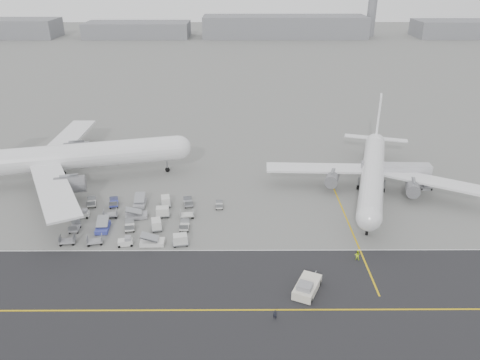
{
  "coord_description": "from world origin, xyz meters",
  "views": [
    {
      "loc": [
        8.22,
        -72.44,
        46.63
      ],
      "look_at": [
        8.63,
        12.0,
        7.25
      ],
      "focal_mm": 35.0,
      "sensor_mm": 36.0,
      "label": 1
    }
  ],
  "objects_px": {
    "pushback_tug": "(307,287)",
    "ground_crew_b": "(357,255)",
    "airliner_b": "(373,171)",
    "ground_crew_a": "(275,315)",
    "control_tower": "(372,11)",
    "airliner_a": "(60,158)",
    "jet_bridge": "(397,171)"
  },
  "relations": [
    {
      "from": "ground_crew_a",
      "to": "jet_bridge",
      "type": "bearing_deg",
      "value": 69.91
    },
    {
      "from": "jet_bridge",
      "to": "control_tower",
      "type": "bearing_deg",
      "value": 78.77
    },
    {
      "from": "ground_crew_b",
      "to": "airliner_b",
      "type": "bearing_deg",
      "value": -92.83
    },
    {
      "from": "ground_crew_a",
      "to": "ground_crew_b",
      "type": "height_order",
      "value": "ground_crew_b"
    },
    {
      "from": "jet_bridge",
      "to": "ground_crew_a",
      "type": "distance_m",
      "value": 52.9
    },
    {
      "from": "airliner_a",
      "to": "ground_crew_a",
      "type": "distance_m",
      "value": 65.92
    },
    {
      "from": "jet_bridge",
      "to": "airliner_a",
      "type": "bearing_deg",
      "value": 178.97
    },
    {
      "from": "control_tower",
      "to": "pushback_tug",
      "type": "bearing_deg",
      "value": -106.22
    },
    {
      "from": "airliner_b",
      "to": "ground_crew_a",
      "type": "distance_m",
      "value": 48.37
    },
    {
      "from": "airliner_a",
      "to": "airliner_b",
      "type": "bearing_deg",
      "value": -107.71
    },
    {
      "from": "control_tower",
      "to": "ground_crew_a",
      "type": "xyz_separation_m",
      "value": [
        -86.5,
        -284.99,
        -15.45
      ]
    },
    {
      "from": "control_tower",
      "to": "airliner_a",
      "type": "relative_size",
      "value": 0.52
    },
    {
      "from": "airliner_a",
      "to": "ground_crew_b",
      "type": "bearing_deg",
      "value": -130.93
    },
    {
      "from": "ground_crew_a",
      "to": "ground_crew_b",
      "type": "relative_size",
      "value": 0.85
    },
    {
      "from": "control_tower",
      "to": "ground_crew_a",
      "type": "relative_size",
      "value": 19.49
    },
    {
      "from": "control_tower",
      "to": "ground_crew_b",
      "type": "xyz_separation_m",
      "value": [
        -71.27,
        -270.11,
        -15.31
      ]
    },
    {
      "from": "airliner_b",
      "to": "jet_bridge",
      "type": "xyz_separation_m",
      "value": [
        5.99,
        1.59,
        -0.62
      ]
    },
    {
      "from": "airliner_a",
      "to": "jet_bridge",
      "type": "bearing_deg",
      "value": -106.18
    },
    {
      "from": "ground_crew_b",
      "to": "control_tower",
      "type": "bearing_deg",
      "value": -88.44
    },
    {
      "from": "jet_bridge",
      "to": "ground_crew_a",
      "type": "height_order",
      "value": "jet_bridge"
    },
    {
      "from": "pushback_tug",
      "to": "ground_crew_b",
      "type": "height_order",
      "value": "pushback_tug"
    },
    {
      "from": "airliner_a",
      "to": "ground_crew_a",
      "type": "height_order",
      "value": "airliner_a"
    },
    {
      "from": "control_tower",
      "to": "airliner_a",
      "type": "xyz_separation_m",
      "value": [
        -132.54,
        -238.1,
        -10.22
      ]
    },
    {
      "from": "airliner_a",
      "to": "pushback_tug",
      "type": "bearing_deg",
      "value": -141.76
    },
    {
      "from": "airliner_a",
      "to": "control_tower",
      "type": "bearing_deg",
      "value": -42.45
    },
    {
      "from": "control_tower",
      "to": "pushback_tug",
      "type": "distance_m",
      "value": 290.84
    },
    {
      "from": "ground_crew_a",
      "to": "ground_crew_b",
      "type": "distance_m",
      "value": 21.3
    },
    {
      "from": "airliner_a",
      "to": "ground_crew_b",
      "type": "relative_size",
      "value": 31.77
    },
    {
      "from": "airliner_a",
      "to": "jet_bridge",
      "type": "distance_m",
      "value": 76.64
    },
    {
      "from": "airliner_b",
      "to": "pushback_tug",
      "type": "relative_size",
      "value": 5.79
    },
    {
      "from": "airliner_a",
      "to": "pushback_tug",
      "type": "height_order",
      "value": "airliner_a"
    },
    {
      "from": "airliner_a",
      "to": "ground_crew_a",
      "type": "relative_size",
      "value": 37.27
    }
  ]
}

